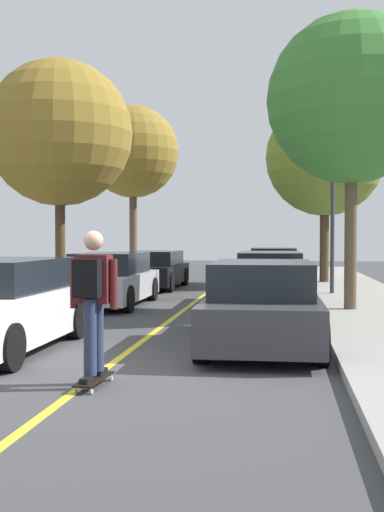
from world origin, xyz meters
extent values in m
plane|color=#424244|center=(0.00, 0.00, 0.00)|extent=(80.00, 80.00, 0.00)
cube|color=gold|center=(0.00, 4.00, 0.00)|extent=(0.12, 39.20, 0.01)
cube|color=black|center=(-2.02, 1.78, 1.16)|extent=(1.57, 2.63, 0.50)
cylinder|color=black|center=(-1.19, 0.18, 0.32)|extent=(0.22, 0.64, 0.64)
cylinder|color=black|center=(-1.20, 2.93, 0.32)|extent=(0.22, 0.64, 0.64)
cube|color=#B7B7BC|center=(-2.02, 8.22, 0.50)|extent=(1.73, 4.32, 0.64)
cube|color=black|center=(-2.02, 8.30, 1.09)|extent=(1.52, 2.57, 0.53)
cylinder|color=black|center=(-1.22, 6.76, 0.32)|extent=(0.22, 0.64, 0.64)
cylinder|color=black|center=(-2.82, 6.75, 0.32)|extent=(0.22, 0.64, 0.64)
cylinder|color=black|center=(-1.23, 9.68, 0.32)|extent=(0.22, 0.64, 0.64)
cylinder|color=black|center=(-2.83, 9.67, 0.32)|extent=(0.22, 0.64, 0.64)
cube|color=black|center=(-2.02, 13.83, 0.49)|extent=(1.82, 4.42, 0.62)
cube|color=black|center=(-2.02, 14.05, 1.04)|extent=(1.59, 2.62, 0.47)
cylinder|color=black|center=(-1.20, 12.32, 0.32)|extent=(0.22, 0.64, 0.64)
cylinder|color=black|center=(-2.87, 12.33, 0.32)|extent=(0.22, 0.64, 0.64)
cylinder|color=black|center=(-1.18, 15.33, 0.32)|extent=(0.22, 0.64, 0.64)
cylinder|color=black|center=(-2.85, 15.34, 0.32)|extent=(0.22, 0.64, 0.64)
cube|color=#38383D|center=(2.02, 2.67, 0.50)|extent=(1.80, 4.52, 0.65)
cube|color=black|center=(2.03, 2.49, 1.10)|extent=(1.57, 2.56, 0.54)
cylinder|color=black|center=(1.19, 4.21, 0.32)|extent=(0.23, 0.64, 0.64)
cylinder|color=black|center=(2.83, 4.23, 0.32)|extent=(0.23, 0.64, 0.64)
cylinder|color=black|center=(1.22, 1.11, 0.32)|extent=(0.23, 0.64, 0.64)
cylinder|color=black|center=(2.86, 1.13, 0.32)|extent=(0.23, 0.64, 0.64)
cube|color=navy|center=(2.02, 9.37, 0.54)|extent=(1.84, 4.24, 0.72)
cube|color=black|center=(2.03, 9.15, 1.13)|extent=(1.61, 2.88, 0.47)
cylinder|color=black|center=(1.17, 10.77, 0.32)|extent=(0.23, 0.64, 0.64)
cylinder|color=black|center=(2.84, 10.79, 0.32)|extent=(0.23, 0.64, 0.64)
cylinder|color=black|center=(1.21, 7.96, 0.32)|extent=(0.23, 0.64, 0.64)
cylinder|color=black|center=(2.88, 7.98, 0.32)|extent=(0.23, 0.64, 0.64)
cube|color=navy|center=(2.02, 15.83, 0.55)|extent=(1.89, 4.44, 0.74)
cube|color=black|center=(2.03, 15.66, 1.14)|extent=(1.63, 2.56, 0.45)
cylinder|color=black|center=(1.16, 17.30, 0.32)|extent=(0.24, 0.65, 0.64)
cylinder|color=black|center=(2.81, 17.34, 0.32)|extent=(0.24, 0.65, 0.64)
cylinder|color=black|center=(1.24, 14.31, 0.32)|extent=(0.24, 0.65, 0.64)
cylinder|color=black|center=(2.89, 14.35, 0.32)|extent=(0.24, 0.65, 0.64)
cylinder|color=#4C3823|center=(-3.86, 9.64, 1.73)|extent=(0.28, 0.28, 3.18)
sphere|color=olive|center=(-3.86, 9.64, 4.68)|extent=(4.09, 4.09, 4.09)
cylinder|color=brown|center=(-3.86, 18.61, 2.18)|extent=(0.31, 0.31, 4.08)
sphere|color=olive|center=(-3.86, 18.61, 5.34)|extent=(3.85, 3.85, 3.85)
cylinder|color=brown|center=(3.86, 7.03, 1.93)|extent=(0.27, 0.27, 3.59)
sphere|color=#3D7F33|center=(3.86, 7.03, 4.84)|extent=(3.79, 3.79, 3.79)
cylinder|color=#4C3823|center=(3.86, 15.91, 1.79)|extent=(0.33, 0.33, 3.30)
sphere|color=olive|center=(3.86, 15.91, 4.65)|extent=(4.25, 4.25, 4.25)
cylinder|color=#38383D|center=(3.77, 11.12, 3.08)|extent=(0.12, 0.12, 5.89)
cube|color=#EAE5C6|center=(3.77, 11.12, 6.15)|extent=(0.36, 0.24, 0.20)
cube|color=black|center=(0.15, -0.49, 0.09)|extent=(0.27, 0.85, 0.02)
cylinder|color=beige|center=(0.08, -0.14, 0.03)|extent=(0.03, 0.06, 0.06)
cylinder|color=beige|center=(0.27, -0.15, 0.03)|extent=(0.03, 0.06, 0.06)
cylinder|color=beige|center=(0.03, -0.82, 0.03)|extent=(0.03, 0.06, 0.06)
cylinder|color=beige|center=(0.22, -0.83, 0.03)|extent=(0.03, 0.06, 0.06)
cube|color=#99999E|center=(0.17, -0.15, 0.07)|extent=(0.10, 0.05, 0.02)
cube|color=#99999E|center=(0.13, -0.83, 0.07)|extent=(0.10, 0.05, 0.02)
cube|color=black|center=(0.16, -0.27, 0.13)|extent=(0.12, 0.27, 0.06)
cube|color=black|center=(0.13, -0.71, 0.13)|extent=(0.12, 0.27, 0.06)
cylinder|color=#283351|center=(0.16, -0.37, 0.60)|extent=(0.16, 0.16, 0.88)
cylinder|color=#283351|center=(0.14, -0.61, 0.60)|extent=(0.16, 0.16, 0.88)
cube|color=#511919|center=(0.15, -0.49, 1.27)|extent=(0.41, 0.25, 0.56)
sphere|color=tan|center=(0.15, -0.49, 1.72)|extent=(0.23, 0.23, 0.23)
cylinder|color=#511919|center=(-0.10, -0.47, 1.21)|extent=(0.10, 0.10, 0.58)
cylinder|color=#511919|center=(0.39, -0.50, 1.21)|extent=(0.10, 0.10, 0.58)
cube|color=black|center=(0.14, -0.69, 1.29)|extent=(0.31, 0.20, 0.44)
camera|label=1|loc=(2.32, -7.72, 1.76)|focal=44.96mm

